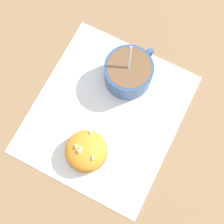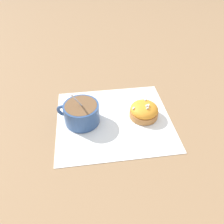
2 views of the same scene
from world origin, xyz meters
TOP-DOWN VIEW (x-y plane):
  - ground_plane at (0.00, 0.00)m, footprint 3.00×3.00m
  - paper_napkin at (0.00, 0.00)m, footprint 0.33×0.29m
  - coffee_cup at (0.09, -0.00)m, footprint 0.12×0.09m
  - frosted_pastry at (-0.08, -0.01)m, footprint 0.08×0.08m

SIDE VIEW (x-z plane):
  - ground_plane at x=0.00m, z-range 0.00..0.00m
  - paper_napkin at x=0.00m, z-range 0.00..0.00m
  - frosted_pastry at x=-0.08m, z-range 0.00..0.04m
  - coffee_cup at x=0.09m, z-range -0.02..0.08m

